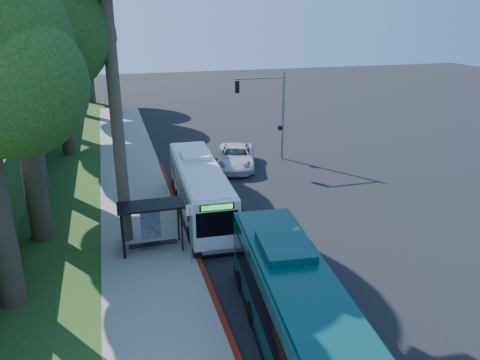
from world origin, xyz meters
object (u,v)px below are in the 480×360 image
object	(u,v)px
bus_shelter	(146,218)
white_bus	(200,188)
pickup	(236,157)
teal_bus	(298,315)

from	to	relation	value
bus_shelter	white_bus	xyz separation A→B (m)	(3.46, 3.89, -0.20)
white_bus	pickup	distance (m)	8.98
bus_shelter	pickup	xyz separation A→B (m)	(7.83, 11.69, -0.97)
bus_shelter	white_bus	world-z (taller)	white_bus
bus_shelter	white_bus	size ratio (longest dim) A/B	0.29
bus_shelter	teal_bus	bearing A→B (deg)	-65.10
teal_bus	pickup	bearing A→B (deg)	85.75
white_bus	teal_bus	xyz separation A→B (m)	(0.82, -13.10, 0.10)
teal_bus	pickup	distance (m)	21.22
pickup	bus_shelter	bearing A→B (deg)	-107.15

